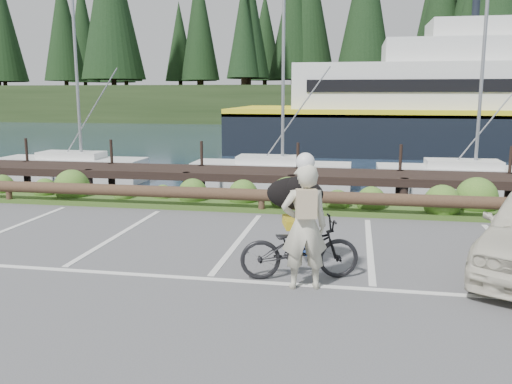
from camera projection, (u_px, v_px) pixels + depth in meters
ground at (215, 271)px, 9.11m from camera, size 72.00×72.00×0.00m
harbor_backdrop at (345, 112)px, 84.89m from camera, size 170.00×160.00×30.00m
vegetation_strip at (266, 205)px, 14.23m from camera, size 34.00×1.60×0.10m
log_rail at (261, 213)px, 13.56m from camera, size 32.00×0.30×0.60m
bicycle at (300, 248)px, 8.69m from camera, size 2.02×1.12×1.00m
cyclist at (304, 227)px, 8.17m from camera, size 0.80×0.62×1.93m
dog at (295, 193)px, 9.16m from camera, size 0.69×1.05×0.56m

